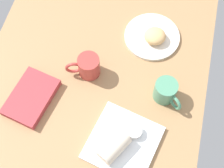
# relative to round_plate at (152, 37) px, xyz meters

# --- Properties ---
(dining_table) EXTENTS (1.10, 0.90, 0.04)m
(dining_table) POSITION_rel_round_plate_xyz_m (-0.22, 0.19, -0.03)
(dining_table) COLOR #9E754C
(dining_table) RESTS_ON ground
(round_plate) EXTENTS (0.24, 0.24, 0.01)m
(round_plate) POSITION_rel_round_plate_xyz_m (0.00, 0.00, 0.00)
(round_plate) COLOR silver
(round_plate) RESTS_ON dining_table
(scone_pastry) EXTENTS (0.10, 0.10, 0.05)m
(scone_pastry) POSITION_rel_round_plate_xyz_m (-0.02, -0.01, 0.03)
(scone_pastry) COLOR #E0AD6E
(scone_pastry) RESTS_ON round_plate
(square_plate) EXTENTS (0.29, 0.29, 0.02)m
(square_plate) POSITION_rel_round_plate_xyz_m (-0.48, 0.02, 0.00)
(square_plate) COLOR white
(square_plate) RESTS_ON dining_table
(sauce_cup) EXTENTS (0.06, 0.06, 0.03)m
(sauce_cup) POSITION_rel_round_plate_xyz_m (-0.44, -0.01, 0.02)
(sauce_cup) COLOR silver
(sauce_cup) RESTS_ON square_plate
(breakfast_wrap) EXTENTS (0.13, 0.11, 0.06)m
(breakfast_wrap) POSITION_rel_round_plate_xyz_m (-0.51, 0.04, 0.04)
(breakfast_wrap) COLOR beige
(breakfast_wrap) RESTS_ON square_plate
(book_stack) EXTENTS (0.24, 0.19, 0.03)m
(book_stack) POSITION_rel_round_plate_xyz_m (-0.39, 0.40, 0.01)
(book_stack) COLOR #A53338
(book_stack) RESTS_ON dining_table
(coffee_mug) EXTENTS (0.11, 0.12, 0.09)m
(coffee_mug) POSITION_rel_round_plate_xyz_m (-0.26, -0.10, 0.04)
(coffee_mug) COLOR #4C8C6B
(coffee_mug) RESTS_ON dining_table
(second_mug) EXTENTS (0.09, 0.13, 0.10)m
(second_mug) POSITION_rel_round_plate_xyz_m (-0.22, 0.22, 0.04)
(second_mug) COLOR #B23833
(second_mug) RESTS_ON dining_table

